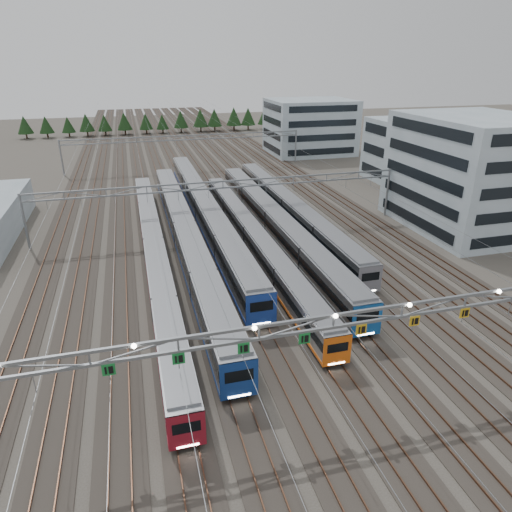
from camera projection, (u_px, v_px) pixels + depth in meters
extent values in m
plane|color=#47423A|center=(327.00, 401.00, 35.90)|extent=(400.00, 400.00, 0.00)
cube|color=#2D2823|center=(180.00, 156.00, 124.24)|extent=(54.00, 260.00, 0.08)
cube|color=brown|center=(81.00, 161.00, 118.02)|extent=(0.08, 260.00, 0.16)
cube|color=brown|center=(269.00, 151.00, 130.37)|extent=(0.08, 260.00, 0.16)
cube|color=brown|center=(177.00, 156.00, 124.02)|extent=(0.08, 260.00, 0.16)
cube|color=brown|center=(182.00, 156.00, 124.37)|extent=(0.08, 260.00, 0.16)
cube|color=black|center=(155.00, 259.00, 59.96)|extent=(2.17, 64.39, 0.33)
cube|color=#A3A7AB|center=(154.00, 248.00, 59.33)|extent=(2.55, 65.70, 2.87)
cube|color=black|center=(154.00, 246.00, 59.19)|extent=(2.61, 65.37, 0.86)
cube|color=maroon|center=(155.00, 257.00, 59.81)|extent=(2.60, 65.37, 0.32)
cube|color=slate|center=(153.00, 237.00, 58.72)|extent=(2.29, 64.39, 0.23)
cube|color=maroon|center=(187.00, 431.00, 30.35)|extent=(2.57, 0.12, 2.87)
cube|color=black|center=(186.00, 427.00, 30.18)|extent=(1.91, 0.10, 0.86)
cube|color=white|center=(188.00, 446.00, 30.79)|extent=(1.53, 0.06, 0.14)
cube|color=black|center=(186.00, 245.00, 64.35)|extent=(2.55, 64.23, 0.39)
cube|color=#A3A7AB|center=(185.00, 233.00, 63.60)|extent=(3.00, 65.54, 3.37)
cube|color=black|center=(185.00, 230.00, 63.44)|extent=(3.06, 65.22, 1.02)
cube|color=navy|center=(185.00, 243.00, 64.17)|extent=(3.05, 65.22, 0.37)
cube|color=slate|center=(184.00, 221.00, 62.88)|extent=(2.70, 64.23, 0.27)
cube|color=navy|center=(239.00, 380.00, 34.69)|extent=(3.02, 0.12, 3.37)
cube|color=black|center=(239.00, 376.00, 34.50)|extent=(2.25, 0.10, 1.02)
cube|color=white|center=(240.00, 396.00, 35.22)|extent=(1.80, 0.06, 0.16)
cube|color=black|center=(205.00, 220.00, 74.37)|extent=(2.63, 65.36, 0.40)
cube|color=#A3A7AB|center=(205.00, 209.00, 73.60)|extent=(3.09, 66.70, 3.48)
cube|color=black|center=(205.00, 206.00, 73.43)|extent=(3.15, 66.36, 1.05)
cube|color=#1F40AA|center=(205.00, 217.00, 74.18)|extent=(3.14, 66.36, 0.39)
cube|color=slate|center=(204.00, 198.00, 72.86)|extent=(2.78, 65.36, 0.28)
cube|color=#1F40AA|center=(261.00, 310.00, 44.18)|extent=(3.11, 0.12, 3.48)
cube|color=black|center=(262.00, 306.00, 43.98)|extent=(2.32, 0.10, 1.05)
cube|color=white|center=(262.00, 324.00, 44.73)|extent=(1.86, 0.06, 0.17)
cube|color=black|center=(253.00, 247.00, 63.93)|extent=(2.17, 54.78, 0.33)
cube|color=#A3A7AB|center=(253.00, 236.00, 63.29)|extent=(2.55, 55.90, 2.87)
cube|color=black|center=(252.00, 234.00, 63.15)|extent=(2.61, 55.62, 0.87)
cube|color=orange|center=(253.00, 244.00, 63.78)|extent=(2.60, 55.62, 0.32)
cube|color=slate|center=(252.00, 226.00, 62.68)|extent=(2.30, 54.78, 0.23)
cube|color=orange|center=(337.00, 351.00, 38.64)|extent=(2.57, 0.12, 2.87)
cube|color=black|center=(338.00, 348.00, 38.48)|extent=(1.91, 0.10, 0.87)
cube|color=white|center=(336.00, 363.00, 39.09)|extent=(1.53, 0.06, 0.14)
cube|color=black|center=(274.00, 234.00, 68.57)|extent=(2.56, 56.23, 0.39)
cube|color=#A3A7AB|center=(275.00, 222.00, 67.82)|extent=(3.01, 57.38, 3.39)
cube|color=black|center=(275.00, 219.00, 67.66)|extent=(3.07, 57.10, 1.02)
cube|color=#1857AA|center=(275.00, 231.00, 68.39)|extent=(3.06, 57.10, 0.38)
cube|color=slate|center=(275.00, 211.00, 67.10)|extent=(2.71, 56.23, 0.27)
cube|color=#1857AA|center=(367.00, 320.00, 42.51)|extent=(3.03, 0.12, 3.39)
cube|color=black|center=(368.00, 317.00, 42.32)|extent=(2.26, 0.10, 1.02)
cube|color=white|center=(366.00, 334.00, 43.05)|extent=(1.81, 0.06, 0.16)
cube|color=black|center=(290.00, 219.00, 74.99)|extent=(2.44, 52.83, 0.37)
cube|color=#A3A7AB|center=(290.00, 208.00, 74.28)|extent=(2.87, 53.90, 3.22)
cube|color=black|center=(290.00, 206.00, 74.12)|extent=(2.93, 53.63, 0.97)
cube|color=gray|center=(290.00, 216.00, 74.82)|extent=(2.92, 53.63, 0.36)
cube|color=slate|center=(290.00, 198.00, 73.59)|extent=(2.58, 52.83, 0.26)
cube|color=gray|center=(370.00, 280.00, 50.51)|extent=(2.89, 0.12, 3.22)
cube|color=black|center=(370.00, 277.00, 50.33)|extent=(2.15, 0.10, 0.97)
cube|color=white|center=(369.00, 291.00, 51.02)|extent=(1.72, 0.06, 0.15)
cube|color=gray|center=(334.00, 315.00, 32.78)|extent=(56.00, 0.22, 0.22)
cube|color=gray|center=(333.00, 327.00, 33.18)|extent=(56.00, 0.22, 0.22)
cube|color=#197D33|center=(109.00, 370.00, 29.45)|extent=(0.85, 0.06, 0.85)
cube|color=#197D33|center=(179.00, 359.00, 30.55)|extent=(0.85, 0.06, 0.85)
cube|color=#197D33|center=(244.00, 348.00, 31.64)|extent=(0.85, 0.06, 0.85)
cube|color=#197D33|center=(304.00, 339.00, 32.73)|extent=(0.85, 0.06, 0.85)
cube|color=gold|center=(361.00, 329.00, 33.82)|extent=(0.85, 0.06, 0.85)
cube|color=gold|center=(415.00, 321.00, 34.91)|extent=(0.85, 0.06, 0.85)
cube|color=gold|center=(465.00, 313.00, 36.00)|extent=(0.85, 0.06, 0.85)
cylinder|color=gray|center=(25.00, 222.00, 62.86)|extent=(0.36, 0.36, 8.00)
cylinder|color=gray|center=(387.00, 192.00, 76.43)|extent=(0.36, 0.36, 8.00)
cube|color=gray|center=(223.00, 181.00, 68.12)|extent=(56.00, 0.22, 0.22)
cube|color=gray|center=(223.00, 188.00, 68.52)|extent=(56.00, 0.22, 0.22)
cylinder|color=gray|center=(61.00, 158.00, 102.62)|extent=(0.36, 0.36, 8.00)
cylinder|color=gray|center=(296.00, 146.00, 116.19)|extent=(0.36, 0.36, 8.00)
cube|color=gray|center=(185.00, 135.00, 107.88)|extent=(56.00, 0.22, 0.22)
cube|color=gray|center=(185.00, 140.00, 108.28)|extent=(56.00, 0.22, 0.22)
cube|color=#94A8B1|center=(472.00, 173.00, 69.83)|extent=(18.00, 22.00, 17.00)
cube|color=#94A8B1|center=(409.00, 151.00, 96.79)|extent=(14.00, 16.00, 12.94)
cube|color=#94A8B1|center=(310.00, 127.00, 126.04)|extent=(22.00, 18.00, 14.35)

